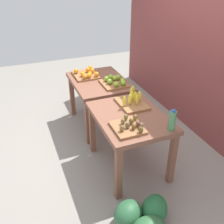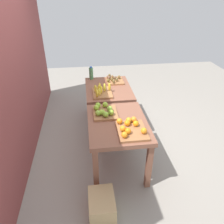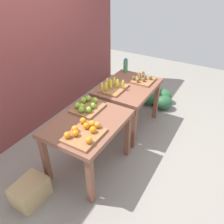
# 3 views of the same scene
# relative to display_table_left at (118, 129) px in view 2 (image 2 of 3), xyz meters

# --- Properties ---
(ground_plane) EXTENTS (8.00, 8.00, 0.00)m
(ground_plane) POSITION_rel_display_table_left_xyz_m (0.56, 0.00, -0.65)
(ground_plane) COLOR gray
(back_wall) EXTENTS (4.40, 0.12, 3.00)m
(back_wall) POSITION_rel_display_table_left_xyz_m (0.56, 1.35, 0.85)
(back_wall) COLOR brown
(back_wall) RESTS_ON ground_plane
(display_table_left) EXTENTS (1.04, 0.80, 0.77)m
(display_table_left) POSITION_rel_display_table_left_xyz_m (0.00, 0.00, 0.00)
(display_table_left) COLOR brown
(display_table_left) RESTS_ON ground_plane
(display_table_right) EXTENTS (1.04, 0.80, 0.77)m
(display_table_right) POSITION_rel_display_table_left_xyz_m (1.12, 0.00, 0.00)
(display_table_right) COLOR brown
(display_table_right) RESTS_ON ground_plane
(orange_bin) EXTENTS (0.44, 0.36, 0.11)m
(orange_bin) POSITION_rel_display_table_left_xyz_m (-0.23, -0.13, 0.15)
(orange_bin) COLOR #99663D
(orange_bin) RESTS_ON display_table_left
(apple_bin) EXTENTS (0.40, 0.34, 0.11)m
(apple_bin) POSITION_rel_display_table_left_xyz_m (0.23, 0.16, 0.16)
(apple_bin) COLOR #99663D
(apple_bin) RESTS_ON display_table_left
(banana_crate) EXTENTS (0.44, 0.32, 0.17)m
(banana_crate) POSITION_rel_display_table_left_xyz_m (0.88, 0.14, 0.16)
(banana_crate) COLOR #99663D
(banana_crate) RESTS_ON display_table_right
(kiwi_bin) EXTENTS (0.36, 0.33, 0.10)m
(kiwi_bin) POSITION_rel_display_table_left_xyz_m (1.38, -0.14, 0.15)
(kiwi_bin) COLOR #99663D
(kiwi_bin) RESTS_ON display_table_right
(water_bottle) EXTENTS (0.08, 0.08, 0.25)m
(water_bottle) POSITION_rel_display_table_left_xyz_m (1.56, 0.28, 0.23)
(water_bottle) COLOR #4C8C59
(water_bottle) RESTS_ON display_table_right
(watermelon_pile) EXTENTS (0.60, 0.71, 0.28)m
(watermelon_pile) POSITION_rel_display_table_left_xyz_m (2.04, -0.26, -0.52)
(watermelon_pile) COLOR #2D663A
(watermelon_pile) RESTS_ON ground_plane
(cardboard_produce_box) EXTENTS (0.40, 0.30, 0.27)m
(cardboard_produce_box) POSITION_rel_display_table_left_xyz_m (-0.80, 0.30, -0.52)
(cardboard_produce_box) COLOR tan
(cardboard_produce_box) RESTS_ON ground_plane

